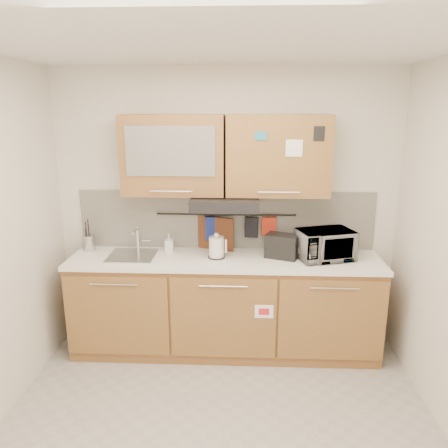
{
  "coord_description": "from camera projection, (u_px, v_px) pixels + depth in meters",
  "views": [
    {
      "loc": [
        0.16,
        -2.54,
        2.24
      ],
      "look_at": [
        -0.0,
        1.05,
        1.27
      ],
      "focal_mm": 35.0,
      "sensor_mm": 36.0,
      "label": 1
    }
  ],
  "objects": [
    {
      "name": "dark_pouch",
      "position": [
        251.0,
        227.0,
        4.12
      ],
      "size": [
        0.13,
        0.06,
        0.2
      ],
      "primitive_type": "cube",
      "rotation": [
        0.0,
        0.0,
        -0.21
      ],
      "color": "black",
      "rests_on": "utensil_rail"
    },
    {
      "name": "kettle",
      "position": [
        217.0,
        248.0,
        3.93
      ],
      "size": [
        0.17,
        0.16,
        0.24
      ],
      "rotation": [
        0.0,
        0.0,
        0.21
      ],
      "color": "silver",
      "rests_on": "countertop"
    },
    {
      "name": "base_cabinet",
      "position": [
        225.0,
        310.0,
        4.09
      ],
      "size": [
        2.8,
        0.64,
        0.88
      ],
      "color": "olive",
      "rests_on": "floor"
    },
    {
      "name": "countertop",
      "position": [
        225.0,
        260.0,
        3.96
      ],
      "size": [
        2.82,
        0.62,
        0.04
      ],
      "primitive_type": "cube",
      "color": "white",
      "rests_on": "base_cabinet"
    },
    {
      "name": "backsplash",
      "position": [
        226.0,
        220.0,
        4.17
      ],
      "size": [
        2.8,
        0.02,
        0.56
      ],
      "primitive_type": "cube",
      "color": "silver",
      "rests_on": "countertop"
    },
    {
      "name": "ceiling",
      "position": [
        215.0,
        38.0,
        2.37
      ],
      "size": [
        3.2,
        3.2,
        0.0
      ],
      "primitive_type": "plane",
      "rotation": [
        3.14,
        0.0,
        0.0
      ],
      "color": "white",
      "rests_on": "wall_back"
    },
    {
      "name": "range_hood",
      "position": [
        225.0,
        202.0,
        3.88
      ],
      "size": [
        0.6,
        0.46,
        0.1
      ],
      "primitive_type": "cube",
      "color": "black",
      "rests_on": "upper_cabinets"
    },
    {
      "name": "oven_mitt",
      "position": [
        213.0,
        228.0,
        4.14
      ],
      "size": [
        0.14,
        0.04,
        0.23
      ],
      "primitive_type": "cube",
      "rotation": [
        0.0,
        0.0,
        -0.04
      ],
      "color": "navy",
      "rests_on": "utensil_rail"
    },
    {
      "name": "utensil_crock",
      "position": [
        89.0,
        242.0,
        4.14
      ],
      "size": [
        0.15,
        0.15,
        0.3
      ],
      "rotation": [
        0.0,
        0.0,
        -0.33
      ],
      "color": "#ADADB1",
      "rests_on": "countertop"
    },
    {
      "name": "wall_back",
      "position": [
        226.0,
        209.0,
        4.15
      ],
      "size": [
        3.2,
        0.0,
        3.2
      ],
      "primitive_type": "plane",
      "rotation": [
        1.57,
        0.0,
        0.0
      ],
      "color": "silver",
      "rests_on": "ground"
    },
    {
      "name": "pot_holder",
      "position": [
        269.0,
        226.0,
        4.11
      ],
      "size": [
        0.14,
        0.04,
        0.17
      ],
      "primitive_type": "cube",
      "rotation": [
        0.0,
        0.0,
        0.15
      ],
      "color": "#B52A18",
      "rests_on": "utensil_rail"
    },
    {
      "name": "upper_cabinets",
      "position": [
        225.0,
        155.0,
        3.84
      ],
      "size": [
        1.82,
        0.37,
        0.7
      ],
      "color": "olive",
      "rests_on": "wall_back"
    },
    {
      "name": "sink",
      "position": [
        133.0,
        255.0,
        4.0
      ],
      "size": [
        0.42,
        0.4,
        0.26
      ],
      "color": "silver",
      "rests_on": "countertop"
    },
    {
      "name": "toaster",
      "position": [
        282.0,
        246.0,
        3.93
      ],
      "size": [
        0.33,
        0.26,
        0.22
      ],
      "rotation": [
        0.0,
        0.0,
        -0.37
      ],
      "color": "black",
      "rests_on": "countertop"
    },
    {
      "name": "floor",
      "position": [
        217.0,
        439.0,
        3.04
      ],
      "size": [
        3.2,
        3.2,
        0.0
      ],
      "primitive_type": "plane",
      "color": "#9E9993",
      "rests_on": "ground"
    },
    {
      "name": "cutting_board",
      "position": [
        214.0,
        241.0,
        4.17
      ],
      "size": [
        0.38,
        0.16,
        0.48
      ],
      "primitive_type": "cube",
      "rotation": [
        0.0,
        0.0,
        -0.35
      ],
      "color": "brown",
      "rests_on": "utensil_rail"
    },
    {
      "name": "microwave",
      "position": [
        325.0,
        245.0,
        3.89
      ],
      "size": [
        0.55,
        0.45,
        0.27
      ],
      "primitive_type": "imported",
      "rotation": [
        0.0,
        0.0,
        0.31
      ],
      "color": "#999999",
      "rests_on": "countertop"
    },
    {
      "name": "soap_bottle",
      "position": [
        169.0,
        243.0,
        4.1
      ],
      "size": [
        0.08,
        0.08,
        0.17
      ],
      "primitive_type": "imported",
      "rotation": [
        0.0,
        0.0,
        0.05
      ],
      "color": "#999999",
      "rests_on": "countertop"
    },
    {
      "name": "utensil_rail",
      "position": [
        226.0,
        215.0,
        4.11
      ],
      "size": [
        1.3,
        0.02,
        0.02
      ],
      "primitive_type": "cylinder",
      "rotation": [
        0.0,
        1.57,
        0.0
      ],
      "color": "black",
      "rests_on": "backsplash"
    }
  ]
}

